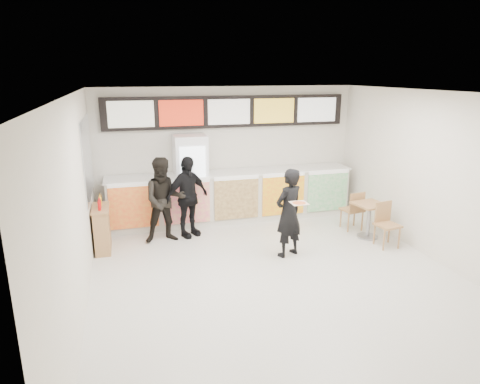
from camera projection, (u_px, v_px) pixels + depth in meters
name	position (u px, v px, depth m)	size (l,w,h in m)	color
floor	(279.00, 280.00, 7.03)	(7.00, 7.00, 0.00)	beige
ceiling	(284.00, 93.00, 6.23)	(7.00, 7.00, 0.00)	white
wall_back	(228.00, 153.00, 9.88)	(6.00, 6.00, 0.00)	silver
wall_left	(76.00, 208.00, 5.87)	(7.00, 7.00, 0.00)	silver
wall_right	(444.00, 180.00, 7.39)	(7.00, 7.00, 0.00)	silver
service_counter	(232.00, 196.00, 9.75)	(5.56, 0.77, 1.14)	silver
menu_board	(228.00, 112.00, 9.54)	(5.50, 0.14, 0.70)	black
drinks_fridge	(191.00, 180.00, 9.41)	(0.70, 0.67, 2.00)	white
mirror_panel	(88.00, 157.00, 8.08)	(0.01, 2.00, 1.50)	#B2B7BF
customer_main	(289.00, 213.00, 7.78)	(0.60, 0.40, 1.65)	black
customer_left	(165.00, 200.00, 8.44)	(0.84, 0.65, 1.72)	black
customer_mid	(187.00, 197.00, 8.73)	(0.99, 0.41, 1.68)	black
pizza_slice	(299.00, 203.00, 7.27)	(0.36, 0.36, 0.02)	beige
cafe_table	(369.00, 214.00, 8.73)	(0.67, 1.53, 0.87)	#B17B50
condiment_ledge	(102.00, 228.00, 8.11)	(0.31, 0.77, 1.03)	#B17B50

